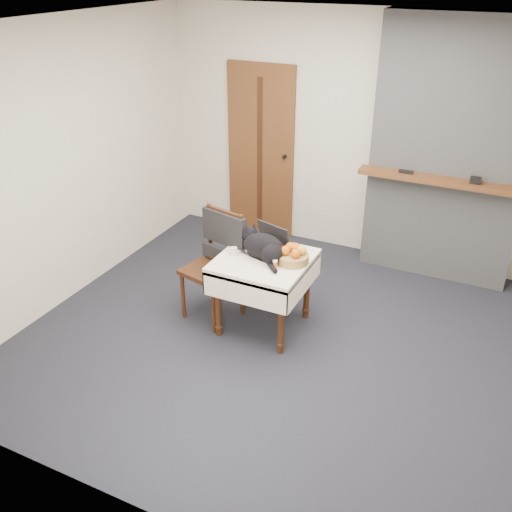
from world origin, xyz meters
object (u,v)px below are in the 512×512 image
(door, at_px, (261,152))
(cat, at_px, (264,247))
(pill_bottle, at_px, (275,264))
(fruit_basket, at_px, (293,256))
(laptop, at_px, (267,247))
(side_table, at_px, (264,270))
(chair, at_px, (219,250))
(cream_jar, at_px, (234,251))

(door, distance_m, cat, 2.08)
(pill_bottle, distance_m, fruit_basket, 0.20)
(laptop, relative_size, pill_bottle, 5.20)
(cat, bearing_deg, door, 139.59)
(side_table, relative_size, laptop, 1.87)
(door, distance_m, fruit_basket, 2.16)
(chair, bearing_deg, pill_bottle, -2.05)
(door, height_order, side_table, door)
(fruit_basket, distance_m, chair, 0.73)
(door, relative_size, side_table, 2.56)
(laptop, xyz_separation_m, fruit_basket, (0.26, -0.05, -0.00))
(laptop, distance_m, chair, 0.48)
(side_table, bearing_deg, door, 115.98)
(door, xyz_separation_m, side_table, (0.91, -1.86, -0.41))
(door, xyz_separation_m, pill_bottle, (1.07, -1.99, -0.26))
(laptop, distance_m, cream_jar, 0.30)
(door, bearing_deg, pill_bottle, -61.75)
(pill_bottle, bearing_deg, side_table, 141.77)
(side_table, height_order, chair, chair)
(door, height_order, laptop, door)
(side_table, distance_m, fruit_basket, 0.31)
(cat, relative_size, fruit_basket, 1.74)
(side_table, height_order, laptop, laptop)
(laptop, height_order, cat, cat)
(cream_jar, bearing_deg, door, 108.48)
(door, distance_m, side_table, 2.11)
(door, height_order, chair, door)
(door, relative_size, cat, 4.16)
(cat, relative_size, pill_bottle, 6.00)
(laptop, xyz_separation_m, cat, (0.01, -0.10, 0.05))
(pill_bottle, relative_size, fruit_basket, 0.29)
(door, bearing_deg, fruit_basket, -57.45)
(door, relative_size, pill_bottle, 24.94)
(side_table, height_order, cat, cat)
(door, distance_m, chair, 1.89)
(fruit_basket, bearing_deg, cream_jar, -169.02)
(door, height_order, cat, door)
(chair, bearing_deg, cat, 7.22)
(cat, distance_m, pill_bottle, 0.22)
(laptop, relative_size, cream_jar, 5.96)
(door, relative_size, fruit_basket, 7.24)
(pill_bottle, bearing_deg, fruit_basket, 62.98)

